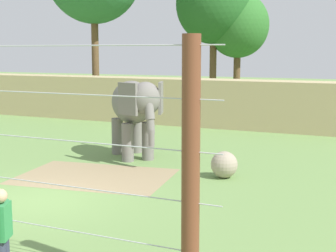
# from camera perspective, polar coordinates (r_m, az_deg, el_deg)

# --- Properties ---
(ground_plane) EXTENTS (120.00, 120.00, 0.00)m
(ground_plane) POSITION_cam_1_polar(r_m,az_deg,el_deg) (13.24, -14.57, -8.13)
(ground_plane) COLOR #6B8E4C
(dirt_patch) EXTENTS (4.91, 3.78, 0.01)m
(dirt_patch) POSITION_cam_1_polar(r_m,az_deg,el_deg) (15.27, -8.38, -5.70)
(dirt_patch) COLOR #937F5B
(dirt_patch) RESTS_ON ground
(embankment_wall) EXTENTS (36.00, 1.80, 2.34)m
(embankment_wall) POSITION_cam_1_polar(r_m,az_deg,el_deg) (25.06, 5.44, 2.64)
(embankment_wall) COLOR tan
(embankment_wall) RESTS_ON ground
(elephant) EXTENTS (3.11, 3.11, 2.76)m
(elephant) POSITION_cam_1_polar(r_m,az_deg,el_deg) (17.36, -3.87, 2.22)
(elephant) COLOR slate
(elephant) RESTS_ON ground
(enrichment_ball) EXTENTS (0.80, 0.80, 0.80)m
(enrichment_ball) POSITION_cam_1_polar(r_m,az_deg,el_deg) (14.96, 6.43, -4.40)
(enrichment_ball) COLOR gray
(enrichment_ball) RESTS_ON ground
(zookeeper) EXTENTS (0.37, 0.56, 1.67)m
(zookeeper) POSITION_cam_1_polar(r_m,az_deg,el_deg) (8.27, -18.39, -11.80)
(zookeeper) COLOR #33384C
(zookeeper) RESTS_ON ground
(tree_right_of_centre) EXTENTS (3.96, 3.96, 7.45)m
(tree_right_of_centre) POSITION_cam_1_polar(r_m,az_deg,el_deg) (32.72, 7.96, 11.27)
(tree_right_of_centre) COLOR brown
(tree_right_of_centre) RESTS_ON ground
(tree_far_right) EXTENTS (4.78, 4.78, 9.18)m
(tree_far_right) POSITION_cam_1_polar(r_m,az_deg,el_deg) (32.51, 5.24, 13.64)
(tree_far_right) COLOR brown
(tree_far_right) RESTS_ON ground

